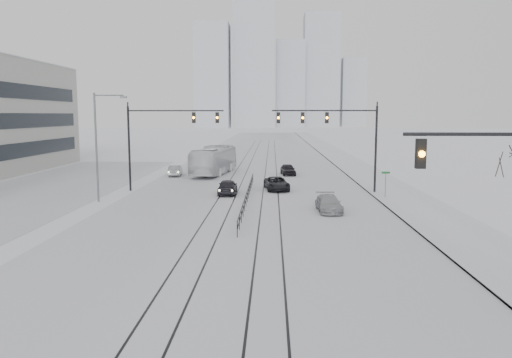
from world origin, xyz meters
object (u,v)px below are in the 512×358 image
Objects in this scene: sedan_nb_front at (277,184)px; box_truck at (214,161)px; sedan_sb_inner at (228,187)px; sedan_sb_outer at (175,171)px; sedan_nb_right at (329,204)px; sedan_nb_far at (288,170)px.

box_truck reaches higher than sedan_nb_front.
sedan_nb_front is at bearing -149.37° from sedan_sb_inner.
box_truck is at bearing 112.74° from sedan_nb_front.
sedan_sb_inner is 1.06× the size of sedan_sb_outer.
sedan_sb_outer is at bearing 124.01° from sedan_nb_right.
sedan_nb_right is at bearing -90.68° from sedan_nb_far.
sedan_nb_front is at bearing 107.51° from sedan_nb_right.
box_truck is (-7.50, 12.68, 1.05)m from sedan_nb_front.
sedan_sb_outer is 4.91m from box_truck.
sedan_nb_far is at bearing -112.46° from sedan_sb_inner.
box_truck is at bearing 170.35° from sedan_nb_far.
sedan_nb_far is (13.39, 1.39, 0.02)m from sedan_sb_outer.
sedan_sb_outer is at bearing 31.59° from box_truck.
sedan_sb_inner is at bearing -118.33° from sedan_nb_far.
sedan_nb_right is (15.73, -21.38, -0.02)m from sedan_sb_outer.
sedan_sb_inner is at bearing 109.65° from box_truck.
sedan_nb_far reaches higher than sedan_nb_front.
sedan_sb_inner is 11.42m from sedan_nb_right.
sedan_nb_far is at bearing -179.13° from sedan_sb_outer.
sedan_nb_right is at bearing 121.29° from sedan_sb_outer.
sedan_nb_right is 0.35× the size of box_truck.
sedan_sb_inner reaches higher than sedan_nb_right.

